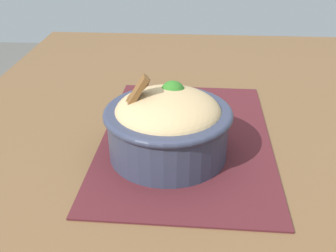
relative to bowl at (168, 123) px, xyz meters
The scene contains 4 objects.
table 0.14m from the bowl, 31.78° to the right, with size 1.29×0.88×0.78m.
placemat 0.08m from the bowl, 28.13° to the right, with size 0.43×0.28×0.00m, color #47191E.
bowl is the anchor object (origin of this frame).
fork 0.16m from the bowl, ahead, with size 0.04×0.14×0.00m.
Camera 1 is at (-0.59, -0.01, 1.13)m, focal length 43.14 mm.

